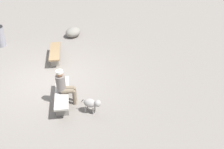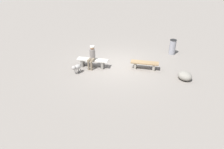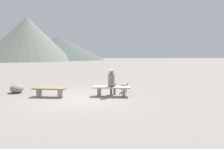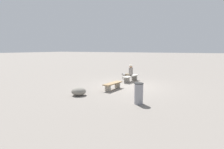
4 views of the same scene
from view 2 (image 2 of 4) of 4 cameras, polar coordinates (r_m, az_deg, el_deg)
ground at (r=12.72m, az=1.45°, el=2.29°), size 210.00×210.00×0.06m
bench_left at (r=12.29m, az=8.45°, el=2.70°), size 1.57×0.63×0.43m
bench_right at (r=12.44m, az=-5.07°, el=3.35°), size 1.82×0.69×0.46m
seated_person at (r=12.18m, az=-5.26°, el=4.93°), size 0.41×0.62×1.28m
dog at (r=11.81m, az=-9.18°, el=1.86°), size 0.49×0.59×0.53m
trash_bin at (r=14.51m, az=15.43°, el=6.91°), size 0.41×0.41×0.96m
boulder at (r=11.74m, az=18.35°, el=-0.32°), size 0.96×0.99×0.44m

